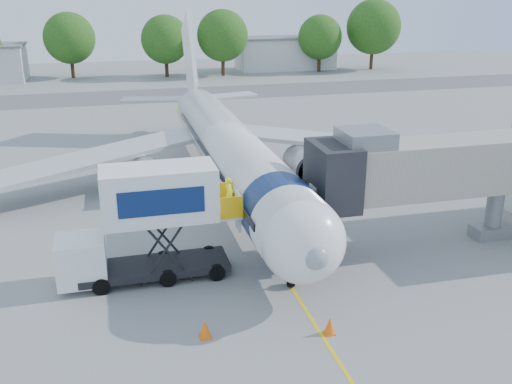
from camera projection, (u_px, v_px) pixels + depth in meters
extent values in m
plane|color=gray|center=(243.00, 213.00, 35.19)|extent=(160.00, 160.00, 0.00)
cube|color=yellow|center=(243.00, 213.00, 35.18)|extent=(0.15, 70.00, 0.01)
cube|color=#59595B|center=(168.00, 95.00, 73.42)|extent=(120.00, 10.00, 0.01)
cylinder|color=white|center=(232.00, 153.00, 36.90)|extent=(3.70, 28.00, 3.70)
sphere|color=white|center=(303.00, 241.00, 24.15)|extent=(3.70, 3.70, 3.70)
sphere|color=gray|center=(315.00, 257.00, 22.74)|extent=(1.10, 1.10, 1.10)
cone|color=white|center=(193.00, 104.00, 52.37)|extent=(3.70, 6.00, 3.70)
cube|color=white|center=(189.00, 56.00, 51.86)|extent=(0.35, 7.26, 8.29)
cube|color=#B3B6B8|center=(340.00, 141.00, 42.45)|extent=(16.17, 9.32, 1.42)
cube|color=#B3B6B8|center=(90.00, 158.00, 38.19)|extent=(16.17, 9.32, 1.42)
cylinder|color=#999BA0|center=(304.00, 165.00, 40.14)|extent=(2.10, 3.60, 2.10)
cylinder|color=#999BA0|center=(146.00, 178.00, 37.54)|extent=(2.10, 3.60, 2.10)
cube|color=black|center=(305.00, 234.00, 23.73)|extent=(2.60, 1.39, 0.81)
cylinder|color=#0B1F52|center=(282.00, 215.00, 26.88)|extent=(3.73, 2.00, 3.73)
cylinder|color=silver|center=(291.00, 272.00, 26.28)|extent=(0.16, 0.16, 1.50)
cylinder|color=black|center=(291.00, 280.00, 26.43)|extent=(0.25, 0.64, 0.64)
cylinder|color=black|center=(259.00, 173.00, 41.11)|extent=(0.35, 0.90, 0.90)
cylinder|color=black|center=(187.00, 179.00, 39.88)|extent=(0.35, 0.90, 0.90)
cube|color=#ABA292|center=(443.00, 166.00, 29.45)|extent=(13.60, 2.60, 2.80)
cube|color=black|center=(333.00, 176.00, 28.01)|extent=(2.00, 3.20, 3.20)
cube|color=slate|center=(365.00, 138.00, 27.77)|extent=(2.40, 2.40, 0.80)
cylinder|color=slate|center=(494.00, 212.00, 31.26)|extent=(0.90, 0.90, 3.00)
cube|color=slate|center=(491.00, 231.00, 31.65)|extent=(2.20, 1.20, 0.70)
cylinder|color=black|center=(477.00, 233.00, 31.44)|extent=(0.30, 0.70, 0.70)
cylinder|color=black|center=(505.00, 230.00, 31.87)|extent=(0.30, 0.70, 0.70)
cube|color=black|center=(155.00, 267.00, 27.21)|extent=(7.00, 2.30, 0.35)
cube|color=white|center=(81.00, 259.00, 26.15)|extent=(2.20, 2.20, 2.10)
cube|color=black|center=(80.00, 251.00, 26.00)|extent=(1.90, 2.10, 0.70)
cube|color=white|center=(159.00, 193.00, 26.04)|extent=(5.20, 2.40, 2.50)
cube|color=#0B1F52|center=(162.00, 202.00, 24.93)|extent=(3.80, 0.04, 1.20)
cube|color=silver|center=(227.00, 211.00, 27.20)|extent=(1.10, 2.20, 0.10)
cube|color=#EBAE0C|center=(231.00, 208.00, 26.06)|extent=(1.10, 0.06, 1.10)
cube|color=#EBAE0C|center=(222.00, 193.00, 27.97)|extent=(1.10, 0.06, 1.10)
cylinder|color=black|center=(217.00, 273.00, 26.96)|extent=(0.80, 0.25, 0.80)
cylinder|color=black|center=(209.00, 254.00, 28.88)|extent=(0.80, 0.25, 0.80)
cylinder|color=black|center=(101.00, 287.00, 25.71)|extent=(0.80, 0.25, 0.80)
cylinder|color=black|center=(101.00, 266.00, 27.62)|extent=(0.80, 0.25, 0.80)
imported|color=#DAFD1A|center=(229.00, 194.00, 26.94)|extent=(0.48, 0.65, 1.63)
cone|color=#FA620D|center=(330.00, 326.00, 22.80)|extent=(0.47, 0.47, 0.74)
cube|color=#FA620D|center=(329.00, 333.00, 22.92)|extent=(0.42, 0.42, 0.04)
cone|color=#FA620D|center=(205.00, 329.00, 22.55)|extent=(0.50, 0.50, 0.79)
cube|color=#FA620D|center=(205.00, 337.00, 22.68)|extent=(0.45, 0.45, 0.05)
cube|color=silver|center=(285.00, 54.00, 95.99)|extent=(16.00, 7.00, 5.00)
cube|color=slate|center=(285.00, 38.00, 95.09)|extent=(16.40, 7.40, 0.30)
cylinder|color=#382314|center=(72.00, 66.00, 86.80)|extent=(0.56, 0.56, 3.43)
sphere|color=#1A4A13|center=(69.00, 38.00, 85.38)|extent=(7.61, 7.61, 7.61)
cylinder|color=#382314|center=(167.00, 66.00, 87.59)|extent=(0.56, 0.56, 3.28)
sphere|color=#1A4A13|center=(165.00, 39.00, 86.23)|extent=(7.29, 7.29, 7.29)
cylinder|color=#382314|center=(223.00, 64.00, 88.92)|extent=(0.56, 0.56, 3.54)
sphere|color=#1A4A13|center=(222.00, 36.00, 87.45)|extent=(7.86, 7.86, 7.86)
cylinder|color=#382314|center=(319.00, 62.00, 93.36)|extent=(0.56, 0.56, 3.18)
sphere|color=#1A4A13|center=(320.00, 37.00, 92.04)|extent=(7.08, 7.08, 7.08)
cylinder|color=#382314|center=(371.00, 57.00, 95.64)|extent=(0.56, 0.56, 4.01)
sphere|color=#1A4A13|center=(374.00, 27.00, 93.97)|extent=(8.91, 8.91, 8.91)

